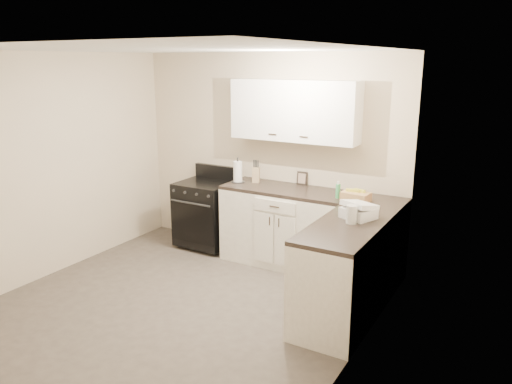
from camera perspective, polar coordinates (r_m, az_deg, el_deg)
The scene contains 21 objects.
floor at distance 5.24m, azimuth -8.42°, elevation -12.62°, with size 3.60×3.60×0.00m, color #473F38.
ceiling at distance 4.66m, azimuth -9.62°, elevation 15.82°, with size 3.60×3.60×0.00m, color white.
wall_back at distance 6.27m, azimuth 1.38°, elevation 4.21°, with size 3.60×3.60×0.00m, color beige.
wall_right at distance 3.96m, azimuth 11.80°, elevation -2.42°, with size 3.60×3.60×0.00m, color beige.
wall_left at distance 6.08m, azimuth -22.35°, elevation 2.76°, with size 3.60×3.60×0.00m, color beige.
wall_front at distance 3.65m, azimuth -27.01°, elevation -5.28°, with size 3.60×3.60×0.00m, color beige.
base_cabinets_back at distance 6.02m, azimuth 3.52°, elevation -4.13°, with size 1.55×0.60×0.90m, color white.
base_cabinets_right at distance 5.08m, azimuth 11.17°, elevation -8.09°, with size 0.60×1.90×0.90m, color white.
countertop_back at distance 5.89m, azimuth 3.59°, elevation 0.20°, with size 1.55×0.60×0.04m, color black.
countertop_right at distance 4.92m, azimuth 11.44°, elevation -3.03°, with size 0.60×1.90×0.04m, color black.
upper_cabinets at distance 5.86m, azimuth 4.40°, elevation 9.26°, with size 1.55×0.30×0.70m, color white.
stove at distance 6.58m, azimuth -5.79°, elevation -2.43°, with size 0.68×0.58×0.83m, color black.
knife_block at distance 6.15m, azimuth -0.00°, elevation 1.97°, with size 0.09×0.08×0.19m, color tan.
paper_towel at distance 6.16m, azimuth -2.10°, elevation 2.32°, with size 0.11×0.11×0.26m, color white.
soap_bottle at distance 5.53m, azimuth 9.35°, elevation 0.11°, with size 0.05×0.05×0.16m, color #41AA5F.
picture_frame at distance 6.06m, azimuth 5.28°, elevation 1.57°, with size 0.13×0.02×0.16m, color black.
wicker_basket at distance 5.45m, azimuth 11.33°, elevation -0.52°, with size 0.29×0.19×0.10m, color tan.
countertop_grill at distance 4.86m, azimuth 11.63°, elevation -2.37°, with size 0.28×0.26×0.10m, color white.
glass_jar at distance 4.69m, azimuth 10.87°, elevation -2.52°, with size 0.10×0.10×0.17m, color silver.
oven_mitt_near at distance 4.83m, azimuth 5.94°, elevation -8.96°, with size 0.02×0.14×0.24m, color black.
oven_mitt_far at distance 4.82m, azimuth 5.89°, elevation -8.85°, with size 0.02×0.16×0.28m, color black.
Camera 1 is at (2.95, -3.61, 2.40)m, focal length 35.00 mm.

